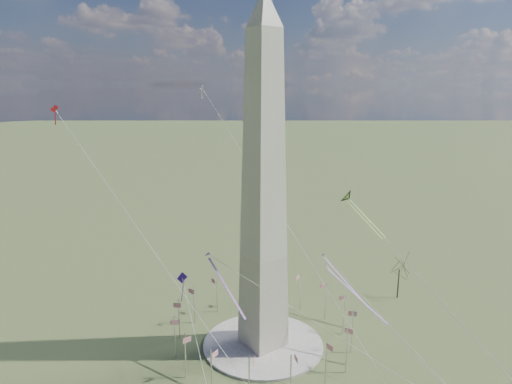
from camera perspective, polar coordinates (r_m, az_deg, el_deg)
ground at (r=145.02m, az=0.89°, el=-18.58°), size 2000.00×2000.00×0.00m
plaza at (r=144.81m, az=0.89°, el=-18.45°), size 36.00×36.00×0.80m
washington_monument at (r=126.46m, az=0.96°, el=0.21°), size 15.56×15.56×100.00m
flagpole_ring at (r=141.32m, az=0.90°, el=-16.08°), size 54.40×54.40×13.00m
tree_near at (r=175.59m, az=17.50°, el=-8.97°), size 9.55×9.55×16.71m
kite_delta_black at (r=156.48m, az=11.61°, el=-0.95°), size 6.36×16.82×13.81m
kite_diamond_purple at (r=131.55m, az=-9.21°, el=-10.92°), size 2.15×3.11×9.44m
kite_streamer_left at (r=135.88m, az=11.29°, el=-11.43°), size 7.27×19.44×13.76m
kite_streamer_mid at (r=125.59m, az=-4.41°, el=-10.58°), size 1.74×18.67×12.83m
kite_streamer_right at (r=157.05m, az=10.26°, el=-9.93°), size 3.03×18.95×13.01m
kite_small_red at (r=130.81m, az=-23.87°, el=9.32°), size 1.84×1.73×5.17m
kite_small_white at (r=171.75m, az=-6.82°, el=12.74°), size 1.58×2.36×5.00m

